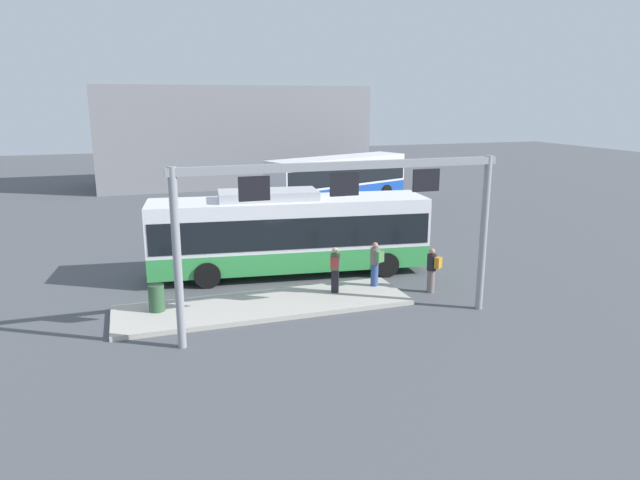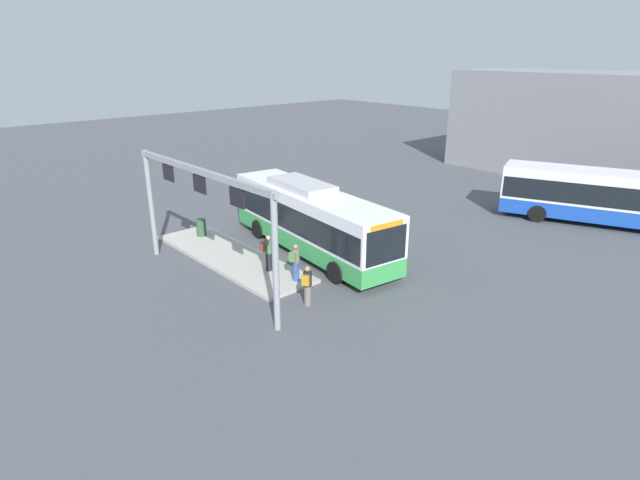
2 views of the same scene
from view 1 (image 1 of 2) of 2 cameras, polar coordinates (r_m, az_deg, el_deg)
name	(u,v)px [view 1 (image 1 of 2)]	position (r m, az deg, el deg)	size (l,w,h in m)	color
ground_plane	(290,273)	(23.64, -2.99, -3.33)	(120.00, 120.00, 0.00)	#4C4F54
platform_curb	(265,305)	(19.92, -5.51, -6.45)	(10.00, 2.80, 0.16)	#B2ADA3
bus_main	(289,230)	(23.17, -3.07, 0.96)	(11.29, 3.86, 3.46)	green
bus_background_left	(338,176)	(39.92, 1.79, 6.34)	(10.87, 6.19, 3.10)	#1947AD
person_boarding	(375,263)	(21.41, 5.51, -2.27)	(0.46, 0.59, 1.67)	#334C8C
person_waiting_near	(432,269)	(21.49, 11.06, -2.86)	(0.55, 0.60, 1.67)	slate
person_waiting_mid	(335,269)	(20.60, 1.50, -2.86)	(0.50, 0.60, 1.67)	black
platform_sign_gantry	(344,207)	(17.23, 2.41, 3.25)	(10.29, 0.24, 5.20)	gray
station_building	(232,135)	(49.53, -8.73, 10.21)	(21.62, 8.00, 7.98)	gray
trash_bin	(157,298)	(19.71, -15.90, -5.52)	(0.52, 0.52, 0.90)	#2D5133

